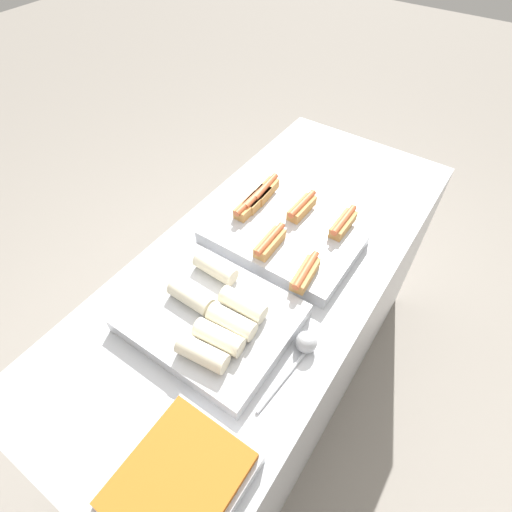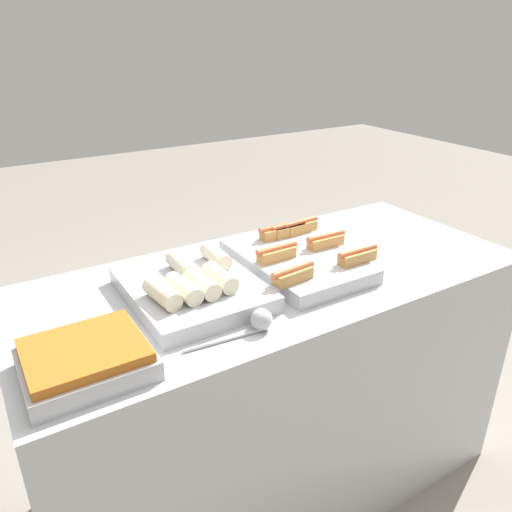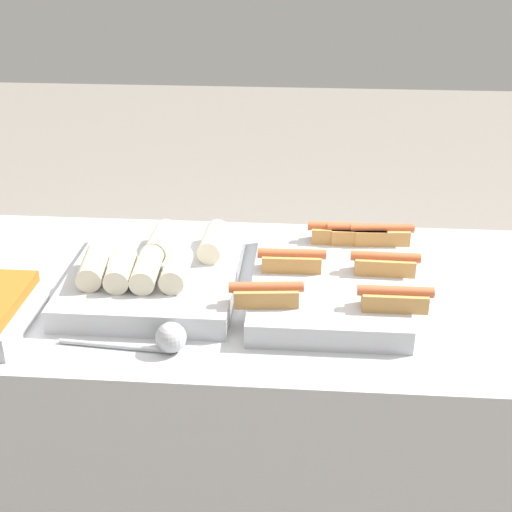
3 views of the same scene
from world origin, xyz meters
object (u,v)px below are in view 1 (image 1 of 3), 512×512
tray_hotdogs (283,234)px  serving_spoon_near (304,345)px  tray_side_front (180,482)px  tray_wraps (213,317)px

tray_hotdogs → serving_spoon_near: (-0.32, -0.26, -0.01)m
tray_side_front → serving_spoon_near: 0.44m
tray_hotdogs → serving_spoon_near: size_ratio=1.92×
tray_wraps → serving_spoon_near: tray_wraps is taller
tray_side_front → tray_wraps: bearing=28.8°
tray_hotdogs → tray_wraps: (-0.39, -0.01, 0.00)m
tray_hotdogs → serving_spoon_near: bearing=-140.2°
tray_wraps → tray_hotdogs: bearing=1.4°
tray_side_front → serving_spoon_near: bearing=-7.3°
tray_hotdogs → tray_side_front: tray_hotdogs is taller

